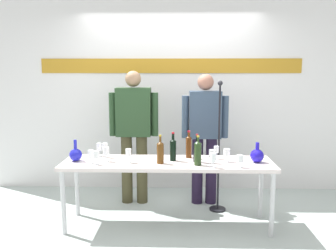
# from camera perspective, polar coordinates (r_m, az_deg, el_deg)

# --- Properties ---
(ground_plane) EXTENTS (10.00, 10.00, 0.00)m
(ground_plane) POSITION_cam_1_polar(r_m,az_deg,el_deg) (4.16, -0.06, -15.40)
(ground_plane) COLOR #ACBAB7
(back_wall) EXTENTS (5.18, 0.11, 3.00)m
(back_wall) POSITION_cam_1_polar(r_m,az_deg,el_deg) (5.14, 0.39, 6.52)
(back_wall) COLOR white
(back_wall) RESTS_ON ground
(display_table) EXTENTS (2.27, 0.61, 0.73)m
(display_table) POSITION_cam_1_polar(r_m,az_deg,el_deg) (3.93, -0.06, -6.48)
(display_table) COLOR silver
(display_table) RESTS_ON ground
(decanter_blue_left) EXTENTS (0.14, 0.14, 0.24)m
(decanter_blue_left) POSITION_cam_1_polar(r_m,az_deg,el_deg) (4.04, -14.41, -4.38)
(decanter_blue_left) COLOR #1D20B9
(decanter_blue_left) RESTS_ON display_table
(decanter_blue_right) EXTENTS (0.15, 0.15, 0.22)m
(decanter_blue_right) POSITION_cam_1_polar(r_m,az_deg,el_deg) (3.98, 13.92, -4.54)
(decanter_blue_right) COLOR #1D15B4
(decanter_blue_right) RESTS_ON display_table
(presenter_left) EXTENTS (0.62, 0.22, 1.70)m
(presenter_left) POSITION_cam_1_polar(r_m,az_deg,el_deg) (4.59, -5.43, -0.35)
(presenter_left) COLOR #403B23
(presenter_left) RESTS_ON ground
(presenter_right) EXTENTS (0.59, 0.22, 1.66)m
(presenter_right) POSITION_cam_1_polar(r_m,az_deg,el_deg) (4.57, 5.86, -0.81)
(presenter_right) COLOR black
(presenter_right) RESTS_ON ground
(wine_bottle_0) EXTENTS (0.07, 0.07, 0.31)m
(wine_bottle_0) POSITION_cam_1_polar(r_m,az_deg,el_deg) (3.81, -1.23, -4.07)
(wine_bottle_0) COLOR #502F0E
(wine_bottle_0) RESTS_ON display_table
(wine_bottle_1) EXTENTS (0.07, 0.07, 0.31)m
(wine_bottle_1) POSITION_cam_1_polar(r_m,az_deg,el_deg) (4.06, 3.31, -3.14)
(wine_bottle_1) COLOR #51280C
(wine_bottle_1) RESTS_ON display_table
(wine_bottle_2) EXTENTS (0.07, 0.07, 0.31)m
(wine_bottle_2) POSITION_cam_1_polar(r_m,az_deg,el_deg) (3.75, 4.76, -4.18)
(wine_bottle_2) COLOR #203616
(wine_bottle_2) RESTS_ON display_table
(wine_bottle_3) EXTENTS (0.07, 0.07, 0.31)m
(wine_bottle_3) POSITION_cam_1_polar(r_m,az_deg,el_deg) (3.88, 4.58, -3.91)
(wine_bottle_3) COLOR black
(wine_bottle_3) RESTS_ON display_table
(wine_bottle_4) EXTENTS (0.07, 0.07, 0.31)m
(wine_bottle_4) POSITION_cam_1_polar(r_m,az_deg,el_deg) (3.92, 0.80, -3.62)
(wine_bottle_4) COLOR black
(wine_bottle_4) RESTS_ON display_table
(wine_glass_left_0) EXTENTS (0.06, 0.06, 0.15)m
(wine_glass_left_0) POSITION_cam_1_polar(r_m,az_deg,el_deg) (4.20, -10.83, -3.31)
(wine_glass_left_0) COLOR white
(wine_glass_left_0) RESTS_ON display_table
(wine_glass_left_1) EXTENTS (0.06, 0.06, 0.15)m
(wine_glass_left_1) POSITION_cam_1_polar(r_m,az_deg,el_deg) (3.87, -6.28, -4.23)
(wine_glass_left_1) COLOR white
(wine_glass_left_1) RESTS_ON display_table
(wine_glass_left_2) EXTENTS (0.06, 0.06, 0.14)m
(wine_glass_left_2) POSITION_cam_1_polar(r_m,az_deg,el_deg) (3.90, -12.13, -4.42)
(wine_glass_left_2) COLOR white
(wine_glass_left_2) RESTS_ON display_table
(wine_glass_left_3) EXTENTS (0.06, 0.06, 0.15)m
(wine_glass_left_3) POSITION_cam_1_polar(r_m,az_deg,el_deg) (3.82, -11.29, -4.51)
(wine_glass_left_3) COLOR white
(wine_glass_left_3) RESTS_ON display_table
(wine_glass_left_4) EXTENTS (0.06, 0.06, 0.17)m
(wine_glass_left_4) POSITION_cam_1_polar(r_m,az_deg,el_deg) (4.14, -9.94, -3.30)
(wine_glass_left_4) COLOR white
(wine_glass_left_4) RESTS_ON display_table
(wine_glass_left_5) EXTENTS (0.07, 0.07, 0.16)m
(wine_glass_left_5) POSITION_cam_1_polar(r_m,az_deg,el_deg) (3.95, -9.76, -3.94)
(wine_glass_left_5) COLOR white
(wine_glass_left_5) RESTS_ON display_table
(wine_glass_right_0) EXTENTS (0.06, 0.06, 0.15)m
(wine_glass_right_0) POSITION_cam_1_polar(r_m,az_deg,el_deg) (3.68, 7.17, -4.99)
(wine_glass_right_0) COLOR white
(wine_glass_right_0) RESTS_ON display_table
(wine_glass_right_1) EXTENTS (0.07, 0.07, 0.14)m
(wine_glass_right_1) POSITION_cam_1_polar(r_m,az_deg,el_deg) (3.85, 7.02, -4.40)
(wine_glass_right_1) COLOR white
(wine_glass_right_1) RESTS_ON display_table
(wine_glass_right_2) EXTENTS (0.07, 0.07, 0.14)m
(wine_glass_right_2) POSITION_cam_1_polar(r_m,az_deg,el_deg) (3.93, 9.27, -4.14)
(wine_glass_right_2) COLOR white
(wine_glass_right_2) RESTS_ON display_table
(wine_glass_right_3) EXTENTS (0.07, 0.07, 0.13)m
(wine_glass_right_3) POSITION_cam_1_polar(r_m,az_deg,el_deg) (3.73, 11.36, -5.09)
(wine_glass_right_3) COLOR white
(wine_glass_right_3) RESTS_ON display_table
(wine_glass_right_4) EXTENTS (0.06, 0.06, 0.15)m
(wine_glass_right_4) POSITION_cam_1_polar(r_m,az_deg,el_deg) (4.04, 7.66, -3.75)
(wine_glass_right_4) COLOR white
(wine_glass_right_4) RESTS_ON display_table
(microphone_stand) EXTENTS (0.20, 0.20, 1.59)m
(microphone_stand) POSITION_cam_1_polar(r_m,az_deg,el_deg) (4.44, 7.98, -6.56)
(microphone_stand) COLOR black
(microphone_stand) RESTS_ON ground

